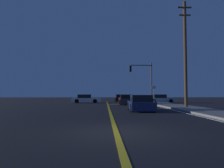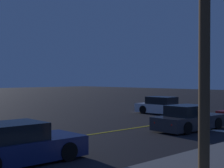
{
  "view_description": "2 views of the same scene",
  "coord_description": "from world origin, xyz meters",
  "px_view_note": "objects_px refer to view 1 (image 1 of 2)",
  "views": [
    {
      "loc": [
        -0.43,
        -7.76,
        1.42
      ],
      "look_at": [
        0.62,
        21.55,
        2.83
      ],
      "focal_mm": 33.18,
      "sensor_mm": 36.0,
      "label": 1
    },
    {
      "loc": [
        12.78,
        4.37,
        2.77
      ],
      "look_at": [
        -0.02,
        16.63,
        2.48
      ],
      "focal_mm": 54.63,
      "sensor_mm": 36.0,
      "label": 2
    }
  ],
  "objects_px": {
    "car_following_oncoming_black": "(120,98)",
    "car_distant_tail_white": "(86,99)",
    "car_parked_curb_charcoal": "(126,100)",
    "car_lead_oncoming_red": "(125,99)",
    "utility_pole_right": "(185,53)",
    "street_sign_corner": "(154,92)",
    "car_mid_block_navy": "(141,104)",
    "traffic_signal_near_right": "(144,76)",
    "car_far_approaching_silver": "(161,99)"
  },
  "relations": [
    {
      "from": "car_parked_curb_charcoal",
      "to": "traffic_signal_near_right",
      "type": "distance_m",
      "value": 5.6
    },
    {
      "from": "car_mid_block_navy",
      "to": "car_distant_tail_white",
      "type": "distance_m",
      "value": 16.79
    },
    {
      "from": "street_sign_corner",
      "to": "car_lead_oncoming_red",
      "type": "bearing_deg",
      "value": 123.6
    },
    {
      "from": "car_following_oncoming_black",
      "to": "car_parked_curb_charcoal",
      "type": "distance_m",
      "value": 11.59
    },
    {
      "from": "car_lead_oncoming_red",
      "to": "car_far_approaching_silver",
      "type": "xyz_separation_m",
      "value": [
        5.74,
        0.08,
        0.0
      ]
    },
    {
      "from": "car_lead_oncoming_red",
      "to": "car_parked_curb_charcoal",
      "type": "xyz_separation_m",
      "value": [
        -0.45,
        -5.52,
        0.0
      ]
    },
    {
      "from": "car_lead_oncoming_red",
      "to": "street_sign_corner",
      "type": "relative_size",
      "value": 1.75
    },
    {
      "from": "car_parked_curb_charcoal",
      "to": "utility_pole_right",
      "type": "xyz_separation_m",
      "value": [
        5.26,
        -7.22,
        5.01
      ]
    },
    {
      "from": "car_distant_tail_white",
      "to": "car_lead_oncoming_red",
      "type": "bearing_deg",
      "value": 87.89
    },
    {
      "from": "utility_pole_right",
      "to": "car_mid_block_navy",
      "type": "bearing_deg",
      "value": -150.1
    },
    {
      "from": "car_far_approaching_silver",
      "to": "street_sign_corner",
      "type": "bearing_deg",
      "value": -21.57
    },
    {
      "from": "car_lead_oncoming_red",
      "to": "utility_pole_right",
      "type": "bearing_deg",
      "value": -71.93
    },
    {
      "from": "car_distant_tail_white",
      "to": "utility_pole_right",
      "type": "distance_m",
      "value": 17.66
    },
    {
      "from": "car_parked_curb_charcoal",
      "to": "car_following_oncoming_black",
      "type": "bearing_deg",
      "value": 92.94
    },
    {
      "from": "car_lead_oncoming_red",
      "to": "street_sign_corner",
      "type": "xyz_separation_m",
      "value": [
        3.41,
        -5.13,
        1.15
      ]
    },
    {
      "from": "car_lead_oncoming_red",
      "to": "car_distant_tail_white",
      "type": "xyz_separation_m",
      "value": [
        -6.36,
        -0.02,
        0.0
      ]
    },
    {
      "from": "car_following_oncoming_black",
      "to": "car_distant_tail_white",
      "type": "height_order",
      "value": "same"
    },
    {
      "from": "car_lead_oncoming_red",
      "to": "car_distant_tail_white",
      "type": "relative_size",
      "value": 0.97
    },
    {
      "from": "utility_pole_right",
      "to": "street_sign_corner",
      "type": "relative_size",
      "value": 4.2
    },
    {
      "from": "car_parked_curb_charcoal",
      "to": "car_distant_tail_white",
      "type": "bearing_deg",
      "value": 139.91
    },
    {
      "from": "car_mid_block_navy",
      "to": "car_far_approaching_silver",
      "type": "bearing_deg",
      "value": 70.87
    },
    {
      "from": "car_parked_curb_charcoal",
      "to": "utility_pole_right",
      "type": "bearing_deg",
      "value": -51.07
    },
    {
      "from": "car_parked_curb_charcoal",
      "to": "street_sign_corner",
      "type": "distance_m",
      "value": 4.05
    },
    {
      "from": "car_following_oncoming_black",
      "to": "car_lead_oncoming_red",
      "type": "bearing_deg",
      "value": -85.96
    },
    {
      "from": "car_following_oncoming_black",
      "to": "car_far_approaching_silver",
      "type": "relative_size",
      "value": 0.98
    },
    {
      "from": "utility_pole_right",
      "to": "car_lead_oncoming_red",
      "type": "bearing_deg",
      "value": 110.69
    },
    {
      "from": "car_far_approaching_silver",
      "to": "car_parked_curb_charcoal",
      "type": "bearing_deg",
      "value": -45.36
    },
    {
      "from": "car_far_approaching_silver",
      "to": "traffic_signal_near_right",
      "type": "distance_m",
      "value": 5.29
    },
    {
      "from": "car_distant_tail_white",
      "to": "car_parked_curb_charcoal",
      "type": "relative_size",
      "value": 1.03
    },
    {
      "from": "car_mid_block_navy",
      "to": "car_lead_oncoming_red",
      "type": "bearing_deg",
      "value": 90.76
    },
    {
      "from": "car_distant_tail_white",
      "to": "street_sign_corner",
      "type": "relative_size",
      "value": 1.79
    },
    {
      "from": "car_mid_block_navy",
      "to": "car_far_approaching_silver",
      "type": "relative_size",
      "value": 0.98
    },
    {
      "from": "car_distant_tail_white",
      "to": "car_far_approaching_silver",
      "type": "xyz_separation_m",
      "value": [
        12.11,
        0.1,
        -0.0
      ]
    },
    {
      "from": "car_parked_curb_charcoal",
      "to": "traffic_signal_near_right",
      "type": "xyz_separation_m",
      "value": [
        3.02,
        3.19,
        3.48
      ]
    },
    {
      "from": "car_following_oncoming_black",
      "to": "car_distant_tail_white",
      "type": "xyz_separation_m",
      "value": [
        -5.9,
        -6.08,
        0.0
      ]
    },
    {
      "from": "utility_pole_right",
      "to": "car_parked_curb_charcoal",
      "type": "bearing_deg",
      "value": 126.09
    },
    {
      "from": "car_mid_block_navy",
      "to": "utility_pole_right",
      "type": "xyz_separation_m",
      "value": [
        5.1,
        2.94,
        5.01
      ]
    },
    {
      "from": "car_mid_block_navy",
      "to": "traffic_signal_near_right",
      "type": "xyz_separation_m",
      "value": [
        2.86,
        13.34,
        3.48
      ]
    },
    {
      "from": "car_far_approaching_silver",
      "to": "car_distant_tail_white",
      "type": "bearing_deg",
      "value": -87.05
    },
    {
      "from": "car_distant_tail_white",
      "to": "car_parked_curb_charcoal",
      "type": "bearing_deg",
      "value": 44.82
    },
    {
      "from": "utility_pole_right",
      "to": "street_sign_corner",
      "type": "distance_m",
      "value": 8.64
    },
    {
      "from": "traffic_signal_near_right",
      "to": "utility_pole_right",
      "type": "xyz_separation_m",
      "value": [
        2.24,
        -10.4,
        1.54
      ]
    },
    {
      "from": "car_distant_tail_white",
      "to": "utility_pole_right",
      "type": "relative_size",
      "value": 0.43
    },
    {
      "from": "car_following_oncoming_black",
      "to": "traffic_signal_near_right",
      "type": "bearing_deg",
      "value": -70.5
    },
    {
      "from": "car_lead_oncoming_red",
      "to": "car_mid_block_navy",
      "type": "distance_m",
      "value": 15.68
    },
    {
      "from": "car_lead_oncoming_red",
      "to": "car_following_oncoming_black",
      "type": "bearing_deg",
      "value": 91.78
    },
    {
      "from": "car_mid_block_navy",
      "to": "street_sign_corner",
      "type": "height_order",
      "value": "street_sign_corner"
    },
    {
      "from": "car_far_approaching_silver",
      "to": "traffic_signal_near_right",
      "type": "relative_size",
      "value": 0.73
    },
    {
      "from": "car_distant_tail_white",
      "to": "utility_pole_right",
      "type": "height_order",
      "value": "utility_pole_right"
    },
    {
      "from": "car_following_oncoming_black",
      "to": "utility_pole_right",
      "type": "distance_m",
      "value": 20.16
    }
  ]
}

